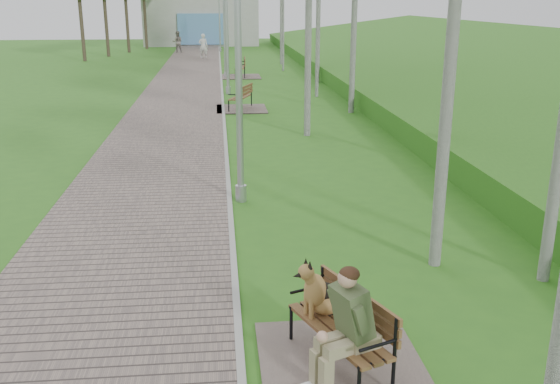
% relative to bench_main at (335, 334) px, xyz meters
% --- Properties ---
extents(ground, '(120.00, 120.00, 0.00)m').
position_rel_bench_main_xyz_m(ground, '(-1.04, 1.48, -0.45)').
color(ground, '#30691E').
rests_on(ground, ground).
extents(walkway, '(3.50, 67.00, 0.04)m').
position_rel_bench_main_xyz_m(walkway, '(-2.79, 22.98, -0.43)').
color(walkway, '#645651').
rests_on(walkway, ground).
extents(kerb, '(0.10, 67.00, 0.05)m').
position_rel_bench_main_xyz_m(kerb, '(-1.04, 22.98, -0.43)').
color(kerb, '#999993').
rests_on(kerb, ground).
extents(embankment, '(14.00, 70.00, 1.60)m').
position_rel_bench_main_xyz_m(embankment, '(10.96, 21.48, -0.45)').
color(embankment, '#3A7C20').
rests_on(embankment, ground).
extents(building_north, '(10.00, 5.20, 4.00)m').
position_rel_bench_main_xyz_m(building_north, '(-2.54, 52.46, 1.54)').
color(building_north, '#9E9E99').
rests_on(building_north, ground).
extents(bench_main, '(1.84, 2.04, 1.61)m').
position_rel_bench_main_xyz_m(bench_main, '(0.00, 0.00, 0.00)').
color(bench_main, '#645651').
rests_on(bench_main, ground).
extents(bench_second, '(1.86, 2.07, 1.14)m').
position_rel_bench_main_xyz_m(bench_second, '(-0.39, 17.35, -0.24)').
color(bench_second, '#645651').
rests_on(bench_second, ground).
extents(bench_third, '(2.06, 2.29, 1.27)m').
position_rel_bench_main_xyz_m(bench_third, '(-0.03, 27.59, -0.21)').
color(bench_third, '#645651').
rests_on(bench_third, ground).
extents(lamp_post_near, '(0.23, 0.23, 5.90)m').
position_rel_bench_main_xyz_m(lamp_post_near, '(-0.80, 6.20, 2.31)').
color(lamp_post_near, '#9FA2A7').
rests_on(lamp_post_near, ground).
extents(lamp_post_second, '(0.22, 0.22, 5.58)m').
position_rel_bench_main_xyz_m(lamp_post_second, '(-0.77, 21.39, 2.16)').
color(lamp_post_second, '#9FA2A7').
rests_on(lamp_post_second, ground).
extents(lamp_post_third, '(0.17, 0.17, 4.48)m').
position_rel_bench_main_xyz_m(lamp_post_third, '(-0.81, 27.49, 1.64)').
color(lamp_post_third, '#9FA2A7').
rests_on(lamp_post_third, ground).
extents(lamp_post_far, '(0.19, 0.19, 4.95)m').
position_rel_bench_main_xyz_m(lamp_post_far, '(-0.96, 44.43, 1.86)').
color(lamp_post_far, '#9FA2A7').
rests_on(lamp_post_far, ground).
extents(pedestrian_near, '(0.65, 0.45, 1.70)m').
position_rel_bench_main_xyz_m(pedestrian_near, '(-2.16, 38.60, 0.40)').
color(pedestrian_near, white).
rests_on(pedestrian_near, ground).
extents(pedestrian_far, '(0.83, 0.66, 1.63)m').
position_rel_bench_main_xyz_m(pedestrian_far, '(-4.24, 43.78, 0.36)').
color(pedestrian_far, gray).
rests_on(pedestrian_far, ground).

